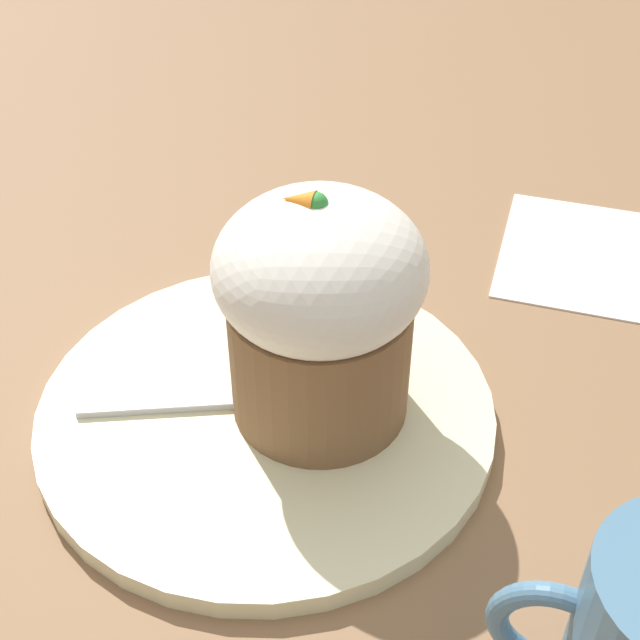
{
  "coord_description": "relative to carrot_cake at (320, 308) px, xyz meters",
  "views": [
    {
      "loc": [
        -0.12,
        0.29,
        0.32
      ],
      "look_at": [
        -0.03,
        -0.01,
        0.06
      ],
      "focal_mm": 50.0,
      "sensor_mm": 36.0,
      "label": 1
    }
  ],
  "objects": [
    {
      "name": "carrot_cake",
      "position": [
        0.0,
        0.0,
        0.0
      ],
      "size": [
        0.09,
        0.09,
        0.12
      ],
      "color": "brown",
      "rests_on": "dessert_plate"
    },
    {
      "name": "spoon",
      "position": [
        0.03,
        0.01,
        -0.06
      ],
      "size": [
        0.12,
        0.07,
        0.01
      ],
      "color": "silver",
      "rests_on": "dessert_plate"
    },
    {
      "name": "paper_napkin",
      "position": [
        -0.13,
        -0.19,
        -0.07
      ],
      "size": [
        0.14,
        0.12,
        0.0
      ],
      "color": "white",
      "rests_on": "ground_plane"
    },
    {
      "name": "ground_plane",
      "position": [
        0.03,
        0.01,
        -0.07
      ],
      "size": [
        4.0,
        4.0,
        0.0
      ],
      "primitive_type": "plane",
      "color": "#846042"
    },
    {
      "name": "dessert_plate",
      "position": [
        0.03,
        0.01,
        -0.07
      ],
      "size": [
        0.22,
        0.22,
        0.01
      ],
      "color": "beige",
      "rests_on": "ground_plane"
    }
  ]
}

